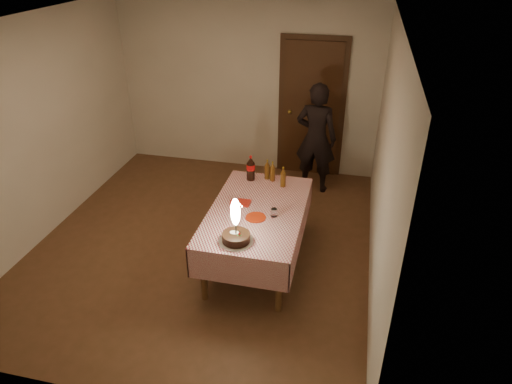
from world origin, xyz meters
TOP-DOWN VIEW (x-y plane):
  - ground at (0.00, 0.00)m, footprint 4.00×4.50m
  - room_shell at (0.03, 0.08)m, footprint 4.04×4.54m
  - dining_table at (0.72, -0.22)m, footprint 1.02×1.72m
  - birthday_cake at (0.65, -0.85)m, footprint 0.35×0.35m
  - red_plate at (0.74, -0.39)m, footprint 0.22×0.22m
  - red_cup at (0.47, -0.27)m, footprint 0.08×0.08m
  - clear_cup at (0.92, -0.31)m, footprint 0.07×0.07m
  - napkin_stack at (0.54, -0.13)m, footprint 0.15×0.15m
  - cola_bottle at (0.49, 0.45)m, footprint 0.10×0.10m
  - amber_bottle_left at (0.68, 0.52)m, footprint 0.06×0.06m
  - amber_bottle_right at (0.90, 0.37)m, footprint 0.06×0.06m
  - amber_bottle_mid at (0.75, 0.48)m, footprint 0.06×0.06m
  - photographer at (1.14, 1.69)m, footprint 0.64×0.48m

SIDE VIEW (x-z plane):
  - ground at x=0.00m, z-range -0.01..0.01m
  - dining_table at x=0.72m, z-range 0.26..0.96m
  - red_plate at x=0.74m, z-range 0.70..0.71m
  - napkin_stack at x=0.54m, z-range 0.70..0.72m
  - clear_cup at x=0.92m, z-range 0.70..0.79m
  - red_cup at x=0.47m, z-range 0.70..0.80m
  - photographer at x=1.14m, z-range 0.00..1.62m
  - amber_bottle_left at x=0.68m, z-range 0.69..0.95m
  - amber_bottle_right at x=0.90m, z-range 0.69..0.95m
  - amber_bottle_mid at x=0.75m, z-range 0.69..0.95m
  - birthday_cake at x=0.65m, z-range 0.58..1.06m
  - cola_bottle at x=0.49m, z-range 0.70..1.02m
  - room_shell at x=0.03m, z-range 0.34..2.96m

